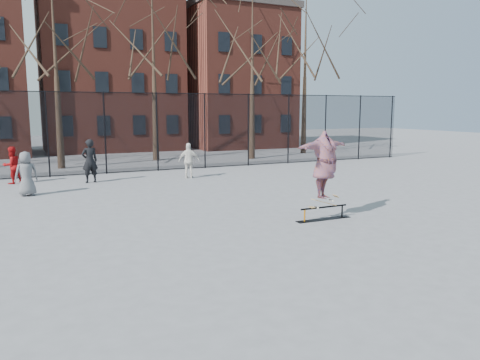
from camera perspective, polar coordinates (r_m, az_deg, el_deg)
name	(u,v)px	position (r m, az deg, el deg)	size (l,w,h in m)	color
ground	(250,234)	(12.11, 1.19, -6.58)	(100.00, 100.00, 0.00)	slate
skate_rail	(324,214)	(13.81, 10.17, -4.14)	(1.77, 0.27, 0.39)	black
skateboard	(324,205)	(13.75, 10.18, -2.98)	(0.85, 0.20, 0.10)	olive
skater	(325,170)	(13.58, 10.29, 1.24)	(2.38, 0.65, 1.94)	#5D3E9C
bystander_grey	(26,174)	(18.86, -24.61, 0.70)	(0.81, 0.52, 1.65)	#5A5B5F
bystander_black	(90,161)	(21.22, -17.85, 2.22)	(0.69, 0.45, 1.89)	black
bystander_red	(12,165)	(22.19, -26.05, 1.62)	(0.77, 0.60, 1.59)	#A50E10
bystander_white	(189,161)	(21.65, -6.23, 2.36)	(0.95, 0.40, 1.63)	silver
fence	(133,131)	(24.05, -12.87, 5.79)	(34.03, 0.07, 4.00)	black
tree_row	(109,33)	(28.35, -15.65, 16.85)	(33.66, 7.46, 10.67)	black
rowhouses	(102,69)	(37.04, -16.46, 12.82)	(29.00, 7.00, 13.00)	maroon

